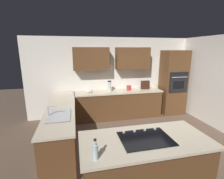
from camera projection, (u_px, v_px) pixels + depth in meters
name	position (u px, v px, depth m)	size (l,w,h in m)	color
ground_plane	(141.00, 144.00, 3.97)	(14.00, 14.00, 0.00)	brown
wall_back	(117.00, 73.00, 5.56)	(6.00, 0.44, 2.60)	white
wall_left	(223.00, 84.00, 4.48)	(0.10, 4.00, 2.60)	white
lower_cabinets_back	(119.00, 105.00, 5.48)	(2.80, 0.60, 0.86)	brown
countertop_back	(119.00, 92.00, 5.38)	(2.84, 0.64, 0.04)	beige
lower_cabinets_side	(62.00, 125.00, 4.00)	(0.60, 2.90, 0.86)	brown
countertop_side	(61.00, 108.00, 3.90)	(0.64, 2.94, 0.04)	beige
island_base	(144.00, 166.00, 2.59)	(1.88, 0.86, 0.86)	brown
island_top	(145.00, 140.00, 2.49)	(1.96, 0.94, 0.04)	beige
wall_oven	(173.00, 83.00, 5.74)	(0.80, 0.66, 2.19)	brown
sink_unit	(58.00, 115.00, 3.35)	(0.46, 0.70, 0.23)	#515456
cooktop	(145.00, 138.00, 2.49)	(0.76, 0.56, 0.03)	black
blender	(109.00, 87.00, 5.30)	(0.15, 0.15, 0.34)	beige
mixing_bowl	(89.00, 91.00, 5.18)	(0.20, 0.20, 0.11)	white
spice_rack	(145.00, 85.00, 5.62)	(0.29, 0.11, 0.29)	#381E14
kettle	(129.00, 88.00, 5.45)	(0.15, 0.15, 0.16)	red
oil_bottle	(95.00, 151.00, 2.00)	(0.07, 0.07, 0.27)	silver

